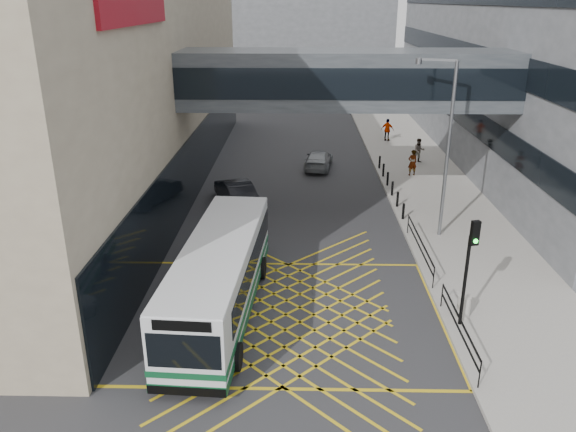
# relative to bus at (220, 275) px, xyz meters

# --- Properties ---
(ground) EXTENTS (120.00, 120.00, 0.00)m
(ground) POSITION_rel_bus_xyz_m (2.53, -0.18, -1.62)
(ground) COLOR #333335
(building_far) EXTENTS (28.00, 16.00, 18.00)m
(building_far) POSITION_rel_bus_xyz_m (0.53, 59.82, 7.38)
(building_far) COLOR slate
(building_far) RESTS_ON ground
(skybridge) EXTENTS (20.00, 4.10, 3.00)m
(skybridge) POSITION_rel_bus_xyz_m (5.53, 11.82, 5.88)
(skybridge) COLOR #3F4449
(skybridge) RESTS_ON ground
(pavement) EXTENTS (6.00, 54.00, 0.16)m
(pavement) POSITION_rel_bus_xyz_m (11.53, 14.82, -1.54)
(pavement) COLOR #A39E95
(pavement) RESTS_ON ground
(box_junction) EXTENTS (12.00, 9.00, 0.01)m
(box_junction) POSITION_rel_bus_xyz_m (2.53, -0.18, -1.62)
(box_junction) COLOR gold
(box_junction) RESTS_ON ground
(bus) EXTENTS (3.19, 10.92, 3.02)m
(bus) POSITION_rel_bus_xyz_m (0.00, 0.00, 0.00)
(bus) COLOR silver
(bus) RESTS_ON ground
(car_white) EXTENTS (2.07, 4.15, 1.27)m
(car_white) POSITION_rel_bus_xyz_m (-0.94, -1.55, -0.98)
(car_white) COLOR silver
(car_white) RESTS_ON ground
(car_dark) EXTENTS (3.55, 5.16, 1.50)m
(car_dark) POSITION_rel_bus_xyz_m (-0.82, 12.63, -0.87)
(car_dark) COLOR black
(car_dark) RESTS_ON ground
(car_silver) EXTENTS (2.45, 4.61, 1.37)m
(car_silver) POSITION_rel_bus_xyz_m (4.41, 20.29, -0.94)
(car_silver) COLOR gray
(car_silver) RESTS_ON ground
(traffic_light) EXTENTS (0.33, 0.51, 4.25)m
(traffic_light) POSITION_rel_bus_xyz_m (9.12, -1.07, 1.30)
(traffic_light) COLOR black
(traffic_light) RESTS_ON pavement
(street_lamp) EXTENTS (1.97, 0.84, 8.80)m
(street_lamp) POSITION_rel_bus_xyz_m (10.09, 7.70, 3.55)
(street_lamp) COLOR slate
(street_lamp) RESTS_ON pavement
(litter_bin) EXTENTS (0.50, 0.50, 0.86)m
(litter_bin) POSITION_rel_bus_xyz_m (9.35, -0.41, -1.03)
(litter_bin) COLOR #ADA89E
(litter_bin) RESTS_ON pavement
(kerb_railings) EXTENTS (0.05, 12.54, 1.00)m
(kerb_railings) POSITION_rel_bus_xyz_m (8.68, 1.60, -0.74)
(kerb_railings) COLOR black
(kerb_railings) RESTS_ON pavement
(bollards) EXTENTS (0.14, 10.14, 0.90)m
(bollards) POSITION_rel_bus_xyz_m (8.78, 14.82, -1.01)
(bollards) COLOR black
(bollards) RESTS_ON pavement
(pedestrian_a) EXTENTS (0.83, 0.69, 1.79)m
(pedestrian_a) POSITION_rel_bus_xyz_m (10.78, 18.15, -0.56)
(pedestrian_a) COLOR gray
(pedestrian_a) RESTS_ON pavement
(pedestrian_b) EXTENTS (0.92, 0.58, 1.79)m
(pedestrian_b) POSITION_rel_bus_xyz_m (11.88, 21.45, -0.57)
(pedestrian_b) COLOR gray
(pedestrian_b) RESTS_ON pavement
(pedestrian_c) EXTENTS (1.23, 0.95, 1.88)m
(pedestrian_c) POSITION_rel_bus_xyz_m (10.53, 28.28, -0.52)
(pedestrian_c) COLOR gray
(pedestrian_c) RESTS_ON pavement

